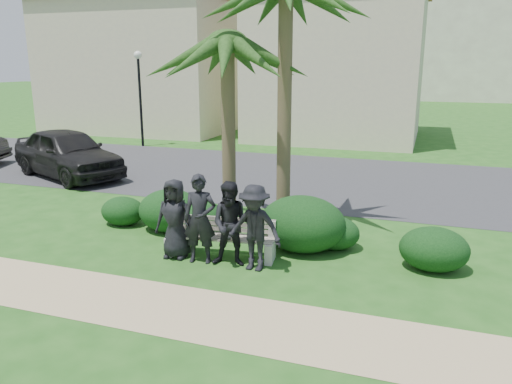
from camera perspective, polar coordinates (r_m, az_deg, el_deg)
ground at (r=9.61m, az=-4.25°, el=-8.48°), size 160.00×160.00×0.00m
footpath at (r=8.15m, az=-9.38°, el=-13.07°), size 30.00×1.60×0.01m
asphalt_street at (r=16.91m, az=6.49°, el=1.60°), size 160.00×8.00×0.01m
stucco_bldg_left at (r=30.39m, az=-12.07°, el=14.02°), size 10.40×8.40×7.30m
stucco_bldg_right at (r=26.50m, az=9.48°, el=14.12°), size 8.40×8.40×7.30m
street_lamp at (r=23.71m, az=-13.19°, el=12.18°), size 0.36×0.36×4.29m
park_bench at (r=9.95m, az=-4.05°, el=-5.55°), size 2.22×0.77×0.76m
man_a at (r=9.90m, az=-9.25°, el=-3.04°), size 0.81×0.55×1.59m
man_b at (r=9.57m, az=-6.44°, el=-3.09°), size 0.70×0.53×1.73m
man_c at (r=9.38m, az=-2.78°, el=-3.69°), size 0.90×0.76×1.64m
man_d at (r=9.17m, az=-0.18°, el=-4.13°), size 1.09×0.68×1.63m
hedge_a at (r=12.33m, az=-14.99°, el=-2.02°), size 1.06×0.87×0.69m
hedge_b at (r=11.61m, az=-9.73°, el=-1.98°), size 1.52×1.25×0.99m
hedge_c at (r=11.35m, az=-6.48°, el=-2.76°), size 1.21×1.00×0.79m
hedge_d at (r=10.30m, az=5.32°, el=-3.45°), size 1.79×1.48×1.17m
hedge_e at (r=10.51m, az=8.84°, el=-4.51°), size 1.09×0.90×0.71m
hedge_f at (r=9.90m, az=19.69°, el=-6.04°), size 1.27×1.05×0.83m
palm_left at (r=11.52m, az=-3.30°, el=16.52°), size 3.00×3.00×5.11m
car_a at (r=17.98m, az=-20.74°, el=4.20°), size 5.21×3.71×1.65m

